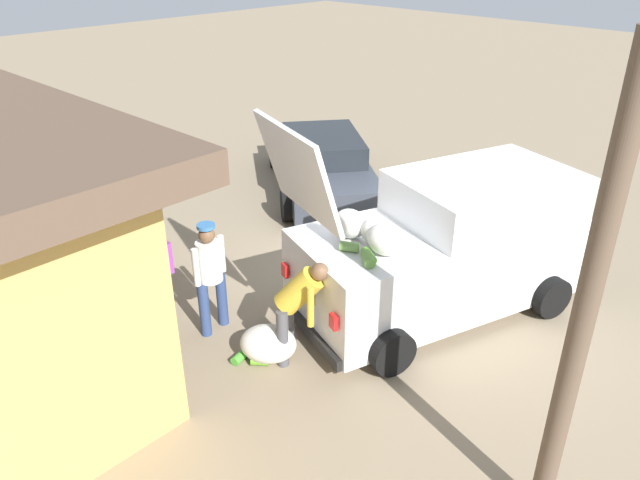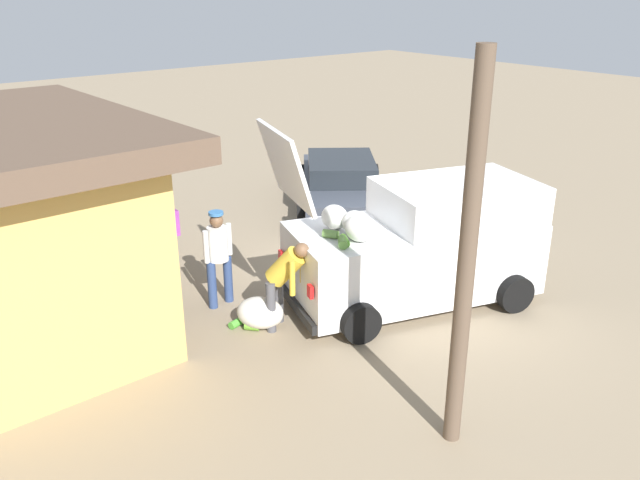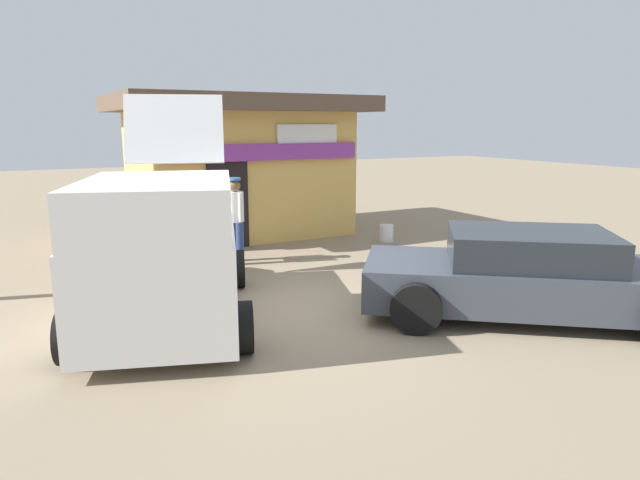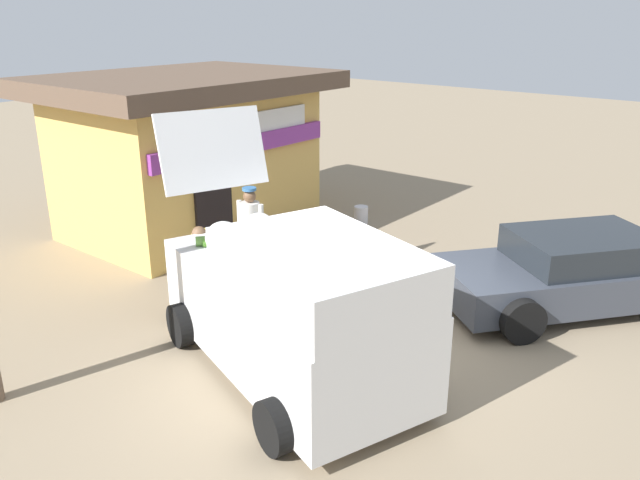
% 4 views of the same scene
% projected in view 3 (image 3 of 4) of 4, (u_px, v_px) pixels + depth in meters
% --- Properties ---
extents(ground_plane, '(60.00, 60.00, 0.00)m').
position_uv_depth(ground_plane, '(286.00, 311.00, 8.28)').
color(ground_plane, gray).
extents(storefront_bar, '(5.83, 4.40, 3.31)m').
position_uv_depth(storefront_bar, '(238.00, 163.00, 13.91)').
color(storefront_bar, '#E0B259').
rests_on(storefront_bar, ground_plane).
extents(delivery_van, '(3.13, 4.80, 3.17)m').
position_uv_depth(delivery_van, '(166.00, 250.00, 7.65)').
color(delivery_van, white).
rests_on(delivery_van, ground_plane).
extents(parked_sedan, '(4.64, 4.10, 1.23)m').
position_uv_depth(parked_sedan, '(528.00, 276.00, 7.94)').
color(parked_sedan, '#383D47').
rests_on(parked_sedan, ground_plane).
extents(vendor_standing, '(0.38, 0.57, 1.67)m').
position_uv_depth(vendor_standing, '(235.00, 215.00, 10.95)').
color(vendor_standing, navy).
rests_on(vendor_standing, ground_plane).
extents(customer_bending, '(0.72, 0.68, 1.48)m').
position_uv_depth(customer_bending, '(170.00, 227.00, 10.03)').
color(customer_bending, '#4C4C51').
rests_on(customer_bending, ground_plane).
extents(unloaded_banana_pile, '(0.95, 0.91, 0.49)m').
position_uv_depth(unloaded_banana_pile, '(183.00, 258.00, 10.54)').
color(unloaded_banana_pile, silver).
rests_on(unloaded_banana_pile, ground_plane).
extents(paint_bucket, '(0.31, 0.31, 0.39)m').
position_uv_depth(paint_bucket, '(387.00, 233.00, 13.10)').
color(paint_bucket, silver).
rests_on(paint_bucket, ground_plane).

